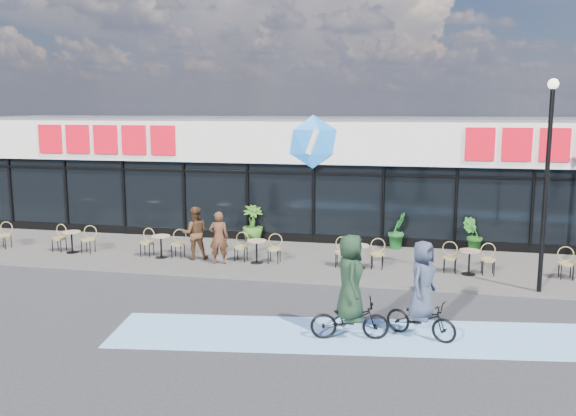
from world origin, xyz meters
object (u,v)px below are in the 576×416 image
(potted_plant_mid, at_px, (397,231))
(patron_left, at_px, (219,238))
(patron_right, at_px, (195,233))
(potted_plant_right, at_px, (473,235))
(potted_plant_left, at_px, (253,223))
(cyclist_a, at_px, (422,299))
(lamp_post, at_px, (547,169))

(potted_plant_mid, xyz_separation_m, patron_left, (-5.44, -3.35, 0.21))
(patron_right, bearing_deg, potted_plant_mid, -176.94)
(potted_plant_right, bearing_deg, potted_plant_left, 178.66)
(patron_right, bearing_deg, potted_plant_left, -131.94)
(patron_left, relative_size, patron_right, 0.97)
(patron_right, distance_m, cyclist_a, 8.92)
(potted_plant_mid, bearing_deg, potted_plant_right, -2.26)
(patron_right, bearing_deg, patron_left, 135.21)
(patron_right, bearing_deg, lamp_post, 150.50)
(cyclist_a, bearing_deg, patron_right, 144.00)
(potted_plant_left, bearing_deg, cyclist_a, -53.59)
(patron_left, bearing_deg, cyclist_a, 128.70)
(patron_left, bearing_deg, potted_plant_left, -106.34)
(potted_plant_left, height_order, potted_plant_mid, potted_plant_left)
(lamp_post, bearing_deg, cyclist_a, -129.27)
(patron_left, xyz_separation_m, cyclist_a, (6.26, -4.84, -0.07))
(potted_plant_left, height_order, cyclist_a, cyclist_a)
(cyclist_a, bearing_deg, patron_left, 142.32)
(potted_plant_right, distance_m, patron_left, 8.62)
(lamp_post, height_order, patron_right, lamp_post)
(lamp_post, relative_size, cyclist_a, 2.58)
(potted_plant_right, distance_m, patron_right, 9.38)
(lamp_post, height_order, potted_plant_left, lamp_post)
(patron_left, bearing_deg, potted_plant_right, -171.45)
(cyclist_a, bearing_deg, potted_plant_right, 78.03)
(potted_plant_right, relative_size, patron_left, 0.72)
(potted_plant_mid, distance_m, cyclist_a, 8.23)
(potted_plant_left, height_order, potted_plant_right, potted_plant_left)
(lamp_post, distance_m, potted_plant_mid, 6.47)
(potted_plant_right, bearing_deg, cyclist_a, -101.97)
(lamp_post, bearing_deg, patron_right, 172.17)
(lamp_post, bearing_deg, potted_plant_left, 154.26)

